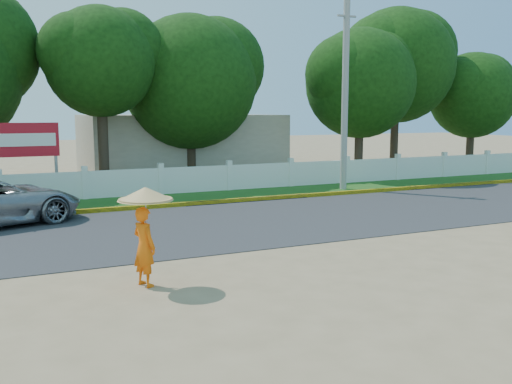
# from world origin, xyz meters

# --- Properties ---
(ground) EXTENTS (120.00, 120.00, 0.00)m
(ground) POSITION_xyz_m (0.00, 0.00, 0.00)
(ground) COLOR #9E8460
(ground) RESTS_ON ground
(road) EXTENTS (60.00, 7.00, 0.02)m
(road) POSITION_xyz_m (0.00, 4.50, 0.01)
(road) COLOR #38383A
(road) RESTS_ON ground
(grass_verge) EXTENTS (60.00, 3.50, 0.03)m
(grass_verge) POSITION_xyz_m (0.00, 9.75, 0.01)
(grass_verge) COLOR #2D601E
(grass_verge) RESTS_ON ground
(curb) EXTENTS (40.00, 0.18, 0.16)m
(curb) POSITION_xyz_m (0.00, 8.05, 0.08)
(curb) COLOR yellow
(curb) RESTS_ON ground
(fence) EXTENTS (40.00, 0.10, 1.10)m
(fence) POSITION_xyz_m (0.00, 11.20, 0.55)
(fence) COLOR silver
(fence) RESTS_ON ground
(building_near) EXTENTS (10.00, 6.00, 3.20)m
(building_near) POSITION_xyz_m (3.00, 18.00, 1.60)
(building_near) COLOR #B7AD99
(building_near) RESTS_ON ground
(utility_pole) EXTENTS (0.28, 0.28, 8.13)m
(utility_pole) POSITION_xyz_m (7.62, 9.39, 4.06)
(utility_pole) COLOR gray
(utility_pole) RESTS_ON ground
(monk_with_parasol) EXTENTS (1.07, 1.07, 1.95)m
(monk_with_parasol) POSITION_xyz_m (-3.58, -0.62, 1.27)
(monk_with_parasol) COLOR #F05F0C
(monk_with_parasol) RESTS_ON ground
(billboard) EXTENTS (2.50, 0.13, 2.95)m
(billboard) POSITION_xyz_m (-5.01, 12.30, 2.14)
(billboard) COLOR gray
(billboard) RESTS_ON ground
(tree_row) EXTENTS (37.52, 7.86, 9.02)m
(tree_row) POSITION_xyz_m (2.62, 14.31, 4.95)
(tree_row) COLOR #473828
(tree_row) RESTS_ON ground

